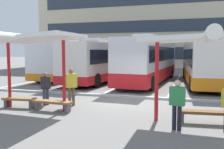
% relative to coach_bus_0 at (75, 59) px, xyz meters
% --- Properties ---
extents(ground_plane, '(160.00, 160.00, 0.00)m').
position_rel_coach_bus_0_xyz_m(ground_plane, '(7.77, -10.35, -1.75)').
color(ground_plane, slate).
extents(terminal_building, '(44.83, 11.37, 23.09)m').
position_rel_coach_bus_0_xyz_m(terminal_building, '(7.80, 22.02, 8.43)').
color(terminal_building, beige).
rests_on(terminal_building, ground).
extents(coach_bus_0, '(2.81, 12.16, 3.69)m').
position_rel_coach_bus_0_xyz_m(coach_bus_0, '(0.00, 0.00, 0.00)').
color(coach_bus_0, silver).
rests_on(coach_bus_0, ground).
extents(coach_bus_1, '(3.46, 11.21, 3.55)m').
position_rel_coach_bus_0_xyz_m(coach_bus_1, '(3.67, -1.98, -0.09)').
color(coach_bus_1, silver).
rests_on(coach_bus_1, ground).
extents(coach_bus_2, '(3.21, 12.35, 3.77)m').
position_rel_coach_bus_0_xyz_m(coach_bus_2, '(7.59, -1.77, -0.01)').
color(coach_bus_2, silver).
rests_on(coach_bus_2, ground).
extents(coach_bus_3, '(3.39, 11.58, 3.58)m').
position_rel_coach_bus_0_xyz_m(coach_bus_3, '(11.71, -1.72, -0.09)').
color(coach_bus_3, silver).
rests_on(coach_bus_3, ground).
extents(lane_stripe_0, '(0.16, 14.00, 0.01)m').
position_rel_coach_bus_0_xyz_m(lane_stripe_0, '(-1.81, -1.05, -1.75)').
color(lane_stripe_0, white).
rests_on(lane_stripe_0, ground).
extents(lane_stripe_1, '(0.16, 14.00, 0.01)m').
position_rel_coach_bus_0_xyz_m(lane_stripe_1, '(2.02, -1.05, -1.75)').
color(lane_stripe_1, white).
rests_on(lane_stripe_1, ground).
extents(lane_stripe_2, '(0.16, 14.00, 0.01)m').
position_rel_coach_bus_0_xyz_m(lane_stripe_2, '(5.86, -1.05, -1.75)').
color(lane_stripe_2, white).
rests_on(lane_stripe_2, ground).
extents(lane_stripe_3, '(0.16, 14.00, 0.01)m').
position_rel_coach_bus_0_xyz_m(lane_stripe_3, '(9.69, -1.05, -1.75)').
color(lane_stripe_3, white).
rests_on(lane_stripe_3, ground).
extents(waiting_shelter_0, '(3.76, 4.58, 3.29)m').
position_rel_coach_bus_0_xyz_m(waiting_shelter_0, '(4.41, -13.26, 1.25)').
color(waiting_shelter_0, red).
rests_on(waiting_shelter_0, ground).
extents(bench_0, '(1.57, 0.57, 0.45)m').
position_rel_coach_bus_0_xyz_m(bench_0, '(3.51, -12.97, -1.42)').
color(bench_0, brown).
rests_on(bench_0, ground).
extents(bench_1, '(1.75, 0.50, 0.45)m').
position_rel_coach_bus_0_xyz_m(bench_1, '(5.31, -13.14, -1.41)').
color(bench_1, brown).
rests_on(bench_1, ground).
extents(waiting_shelter_1, '(4.33, 4.42, 3.16)m').
position_rel_coach_bus_0_xyz_m(waiting_shelter_1, '(11.35, -13.52, 1.17)').
color(waiting_shelter_1, red).
rests_on(waiting_shelter_1, ground).
extents(bench_2, '(1.84, 0.63, 0.45)m').
position_rel_coach_bus_0_xyz_m(bench_2, '(11.35, -13.15, -1.41)').
color(bench_2, brown).
rests_on(bench_2, ground).
extents(platform_kerb, '(44.00, 0.24, 0.12)m').
position_rel_coach_bus_0_xyz_m(platform_kerb, '(7.77, -9.10, -1.69)').
color(platform_kerb, '#ADADA8').
rests_on(platform_kerb, ground).
extents(waiting_passenger_0, '(0.51, 0.51, 1.74)m').
position_rel_coach_bus_0_xyz_m(waiting_passenger_0, '(5.58, -11.90, -0.74)').
color(waiting_passenger_0, brown).
rests_on(waiting_passenger_0, ground).
extents(waiting_passenger_1, '(0.49, 0.45, 1.55)m').
position_rel_coach_bus_0_xyz_m(waiting_passenger_1, '(4.31, -12.07, -0.87)').
color(waiting_passenger_1, '#33384C').
rests_on(waiting_passenger_1, ground).
extents(waiting_passenger_3, '(0.51, 0.32, 1.63)m').
position_rel_coach_bus_0_xyz_m(waiting_passenger_3, '(10.48, -14.20, -0.81)').
color(waiting_passenger_3, black).
rests_on(waiting_passenger_3, ground).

